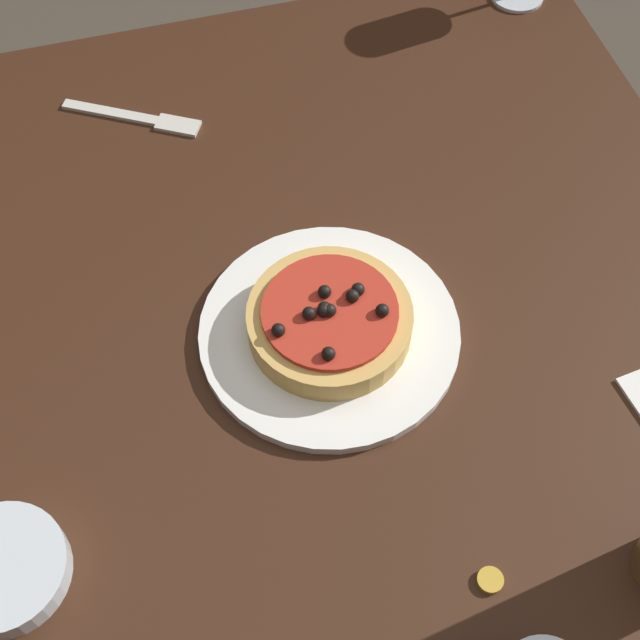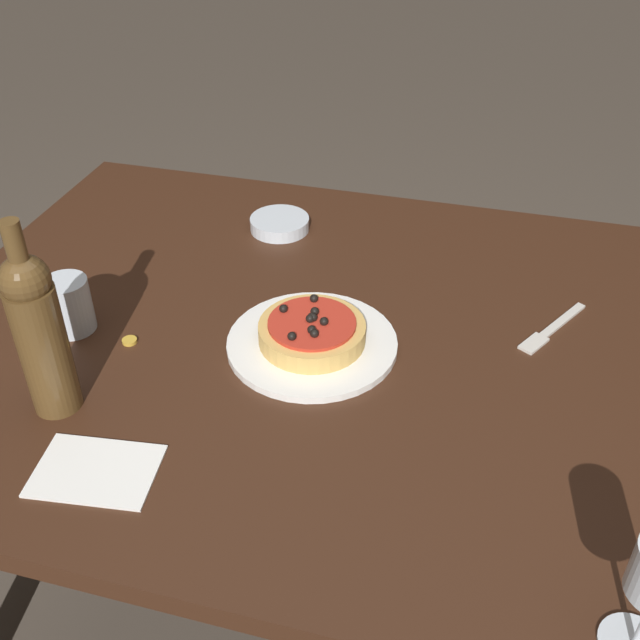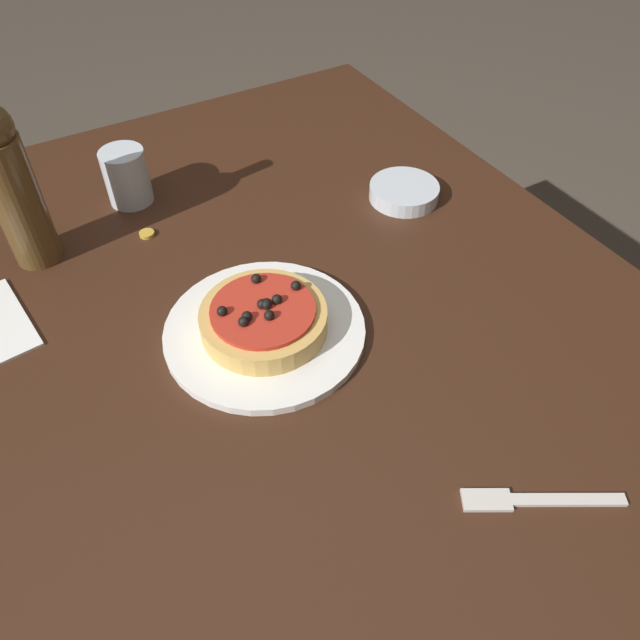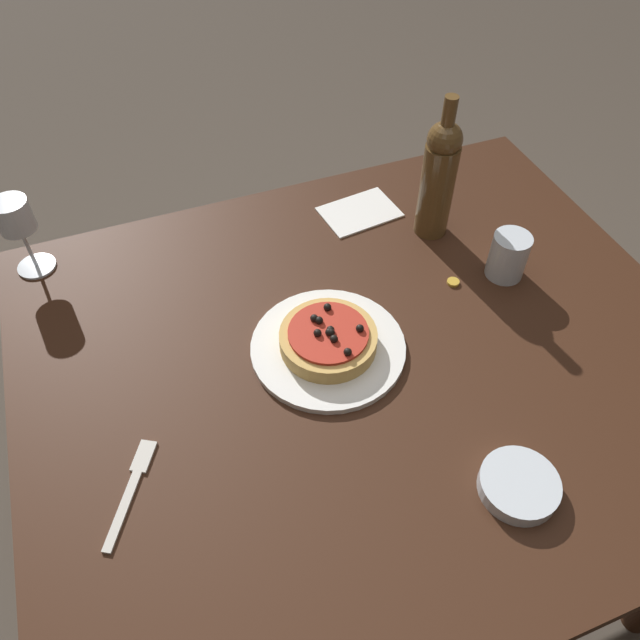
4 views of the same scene
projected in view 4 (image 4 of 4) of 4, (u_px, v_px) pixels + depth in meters
name	position (u px, v px, depth m)	size (l,w,h in m)	color
ground_plane	(352.00, 528.00, 1.65)	(14.00, 14.00, 0.00)	#4C4238
dining_table	(365.00, 384.00, 1.16)	(1.20, 1.03, 0.74)	#381E11
dinner_plate	(328.00, 347.00, 1.10)	(0.27, 0.27, 0.01)	white
pizza	(328.00, 338.00, 1.08)	(0.17, 0.17, 0.05)	tan
wine_glass	(16.00, 221.00, 1.15)	(0.07, 0.07, 0.16)	silver
wine_bottle	(439.00, 177.00, 1.22)	(0.07, 0.07, 0.30)	brown
water_cup	(508.00, 256.00, 1.20)	(0.07, 0.07, 0.09)	silver
side_bowl	(519.00, 485.00, 0.92)	(0.12, 0.12, 0.03)	silver
fork	(132.00, 486.00, 0.93)	(0.11, 0.16, 0.00)	beige
paper_napkin	(359.00, 212.00, 1.35)	(0.17, 0.13, 0.00)	white
bottle_cap	(453.00, 282.00, 1.21)	(0.02, 0.02, 0.01)	gold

